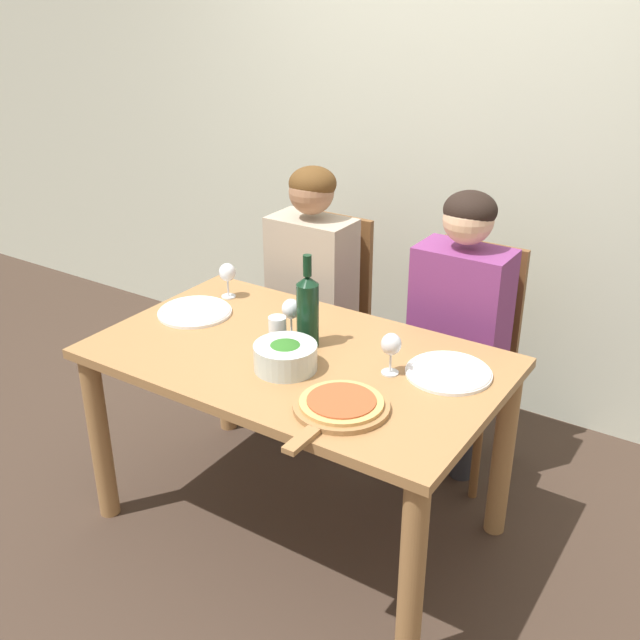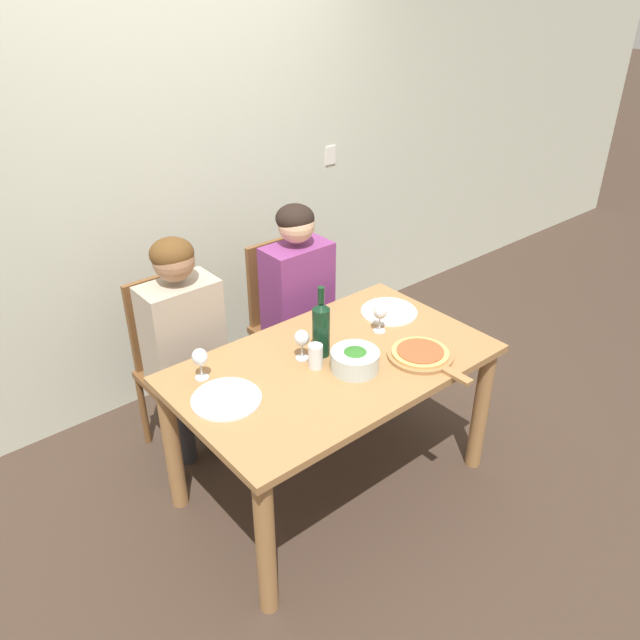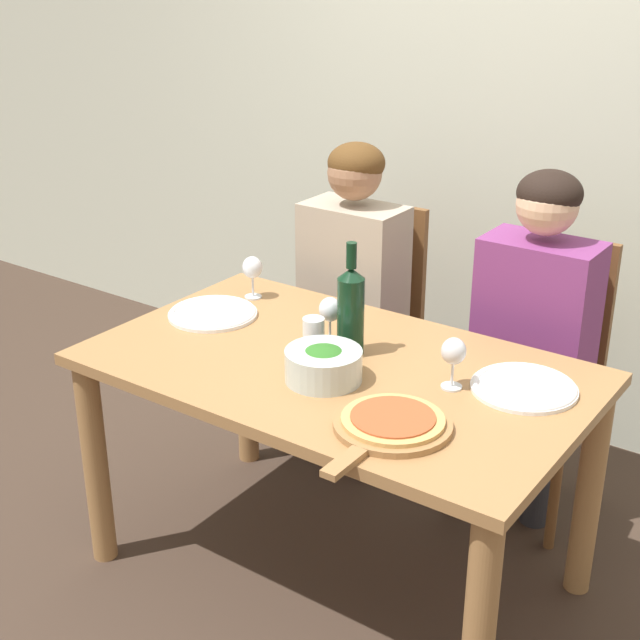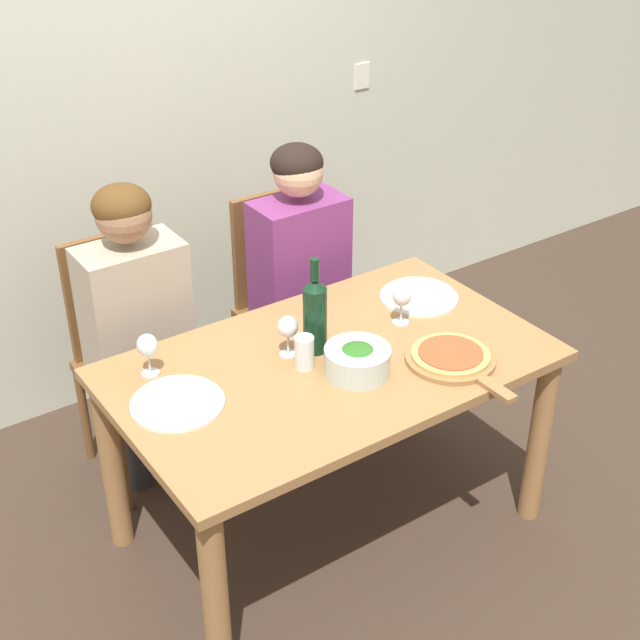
% 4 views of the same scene
% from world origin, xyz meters
% --- Properties ---
extents(ground_plane, '(40.00, 40.00, 0.00)m').
position_xyz_m(ground_plane, '(0.00, 0.00, 0.00)').
color(ground_plane, '#3D2D23').
extents(back_wall, '(10.00, 0.06, 2.70)m').
position_xyz_m(back_wall, '(0.00, 1.33, 1.35)').
color(back_wall, beige).
rests_on(back_wall, ground).
extents(dining_table, '(1.47, 0.88, 0.76)m').
position_xyz_m(dining_table, '(0.00, 0.00, 0.63)').
color(dining_table, '#9E7042').
rests_on(dining_table, ground).
extents(chair_left, '(0.42, 0.42, 0.97)m').
position_xyz_m(chair_left, '(-0.40, 0.79, 0.52)').
color(chair_left, brown).
rests_on(chair_left, ground).
extents(chair_right, '(0.42, 0.42, 0.97)m').
position_xyz_m(chair_right, '(0.33, 0.79, 0.52)').
color(chair_right, brown).
rests_on(chair_right, ground).
extents(person_woman, '(0.47, 0.51, 1.24)m').
position_xyz_m(person_woman, '(-0.40, 0.68, 0.75)').
color(person_woman, '#28282D').
rests_on(person_woman, ground).
extents(person_man, '(0.47, 0.51, 1.24)m').
position_xyz_m(person_man, '(0.33, 0.68, 0.75)').
color(person_man, '#28282D').
rests_on(person_man, ground).
extents(wine_bottle, '(0.08, 0.08, 0.35)m').
position_xyz_m(wine_bottle, '(-0.01, 0.08, 0.90)').
color(wine_bottle, black).
rests_on(wine_bottle, dining_table).
extents(broccoli_bowl, '(0.22, 0.22, 0.10)m').
position_xyz_m(broccoli_bowl, '(0.03, -0.11, 0.80)').
color(broccoli_bowl, silver).
rests_on(broccoli_bowl, dining_table).
extents(dinner_plate_left, '(0.30, 0.30, 0.02)m').
position_xyz_m(dinner_plate_left, '(-0.54, 0.06, 0.76)').
color(dinner_plate_left, white).
rests_on(dinner_plate_left, dining_table).
extents(dinner_plate_right, '(0.30, 0.30, 0.02)m').
position_xyz_m(dinner_plate_right, '(0.52, 0.16, 0.76)').
color(dinner_plate_right, white).
rests_on(dinner_plate_right, dining_table).
extents(pizza_on_board, '(0.31, 0.45, 0.04)m').
position_xyz_m(pizza_on_board, '(0.33, -0.24, 0.77)').
color(pizza_on_board, '#9E7042').
rests_on(pizza_on_board, dining_table).
extents(wine_glass_left, '(0.07, 0.07, 0.15)m').
position_xyz_m(wine_glass_left, '(-0.54, 0.27, 0.86)').
color(wine_glass_left, silver).
rests_on(wine_glass_left, dining_table).
extents(wine_glass_right, '(0.07, 0.07, 0.15)m').
position_xyz_m(wine_glass_right, '(0.35, 0.06, 0.86)').
color(wine_glass_right, silver).
rests_on(wine_glass_right, dining_table).
extents(wine_glass_centre, '(0.07, 0.07, 0.15)m').
position_xyz_m(wine_glass_centre, '(-0.10, 0.11, 0.86)').
color(wine_glass_centre, silver).
rests_on(wine_glass_centre, dining_table).
extents(water_tumbler, '(0.07, 0.07, 0.12)m').
position_xyz_m(water_tumbler, '(-0.09, 0.02, 0.81)').
color(water_tumbler, silver).
rests_on(water_tumbler, dining_table).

